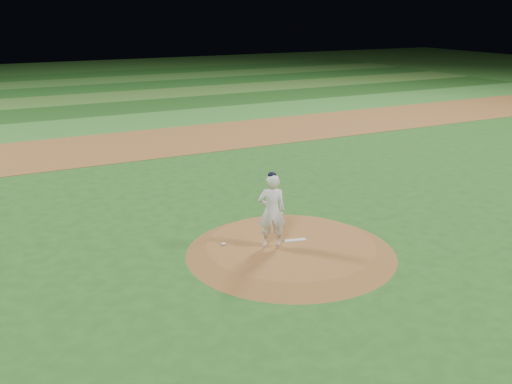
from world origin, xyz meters
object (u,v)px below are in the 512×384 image
pitching_rubber (295,240)px  pitcher_on_mound (272,210)px  pitchers_mound (291,248)px  rosin_bag (224,244)px

pitching_rubber → pitcher_on_mound: bearing=-164.9°
pitchers_mound → rosin_bag: (-1.59, 0.74, 0.16)m
pitching_rubber → pitcher_on_mound: (-0.73, -0.03, 0.97)m
pitching_rubber → rosin_bag: bearing=174.3°
rosin_bag → pitcher_on_mound: size_ratio=0.06×
pitchers_mound → pitching_rubber: bearing=31.3°
pitchers_mound → pitching_rubber: pitching_rubber is taller
pitchers_mound → rosin_bag: rosin_bag is taller
rosin_bag → pitcher_on_mound: bearing=-30.6°
pitching_rubber → pitcher_on_mound: size_ratio=0.29×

